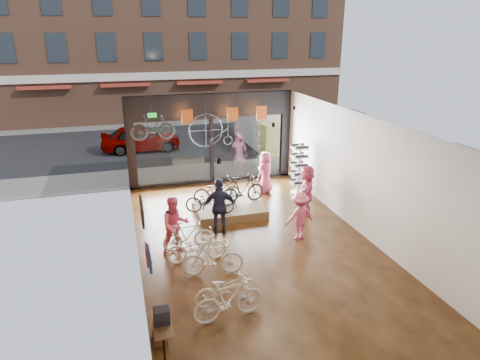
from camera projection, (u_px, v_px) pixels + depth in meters
name	position (u px, v px, depth m)	size (l,w,h in m)	color
ground_plane	(255.00, 244.00, 13.18)	(7.00, 12.00, 0.04)	black
ceiling	(256.00, 121.00, 11.92)	(7.00, 12.00, 0.04)	black
wall_left	(133.00, 198.00, 11.63)	(0.04, 12.00, 3.80)	brown
wall_right	(362.00, 175.00, 13.47)	(0.04, 12.00, 3.80)	beige
wall_back	(368.00, 305.00, 7.09)	(7.00, 0.04, 3.80)	beige
storefront	(211.00, 139.00, 17.99)	(7.00, 0.26, 3.80)	black
exit_sign	(152.00, 115.00, 16.87)	(0.35, 0.06, 0.18)	#198C26
street_road	(181.00, 136.00, 26.78)	(30.00, 18.00, 0.02)	black
sidewalk_near	(207.00, 172.00, 19.69)	(30.00, 2.40, 0.12)	slate
sidewalk_far	(172.00, 122.00, 30.39)	(30.00, 2.00, 0.12)	slate
opposite_building	(163.00, 19.00, 30.37)	(26.00, 5.00, 14.00)	brown
street_car	(141.00, 138.00, 23.14)	(1.68, 4.18, 1.43)	gray
box_truck	(267.00, 125.00, 23.87)	(2.09, 6.27, 2.47)	silver
floor_bike_1	(229.00, 299.00, 9.58)	(0.48, 1.71, 1.02)	beige
floor_bike_2	(226.00, 288.00, 10.17)	(0.55, 1.59, 0.84)	beige
floor_bike_3	(213.00, 258.00, 11.33)	(0.47, 1.66, 1.00)	beige
floor_bike_4	(197.00, 247.00, 12.03)	(0.60, 1.71, 0.90)	beige
floor_bike_5	(188.00, 236.00, 12.67)	(0.43, 1.52, 0.91)	beige
display_platform	(229.00, 210.00, 15.28)	(2.40, 1.80, 0.30)	brown
display_bike_left	(210.00, 201.00, 14.51)	(0.58, 1.68, 0.88)	#202726
display_bike_mid	(242.00, 190.00, 15.29)	(0.49, 1.74, 1.04)	#202726
display_bike_right	(217.00, 191.00, 15.41)	(0.60, 1.72, 0.91)	#202726
customer_1	(175.00, 225.00, 12.38)	(0.85, 0.66, 1.74)	#CC4C72
customer_2	(220.00, 207.00, 13.51)	(1.09, 0.46, 1.87)	#161C33
customer_3	(300.00, 216.00, 13.23)	(1.00, 0.58, 1.55)	#CC4C72
customer_4	(265.00, 173.00, 17.06)	(0.83, 0.54, 1.70)	#CC4C72
customer_5	(306.00, 190.00, 15.09)	(1.66, 0.53, 1.79)	#CC4C72
sunglasses_rack	(299.00, 170.00, 16.80)	(0.61, 0.50, 2.07)	white
wall_merch	(151.00, 286.00, 8.69)	(0.40, 2.40, 2.60)	navy
penny_farthing	(213.00, 131.00, 16.69)	(1.69, 0.06, 1.35)	black
hung_bike	(153.00, 127.00, 15.35)	(0.45, 1.58, 0.95)	#202726
jersey_left	(187.00, 117.00, 16.59)	(0.45, 0.03, 0.55)	#CC5919
jersey_mid	(233.00, 114.00, 17.08)	(0.45, 0.03, 0.55)	#CC5919
jersey_right	(262.00, 113.00, 17.39)	(0.45, 0.03, 0.55)	#CC5919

